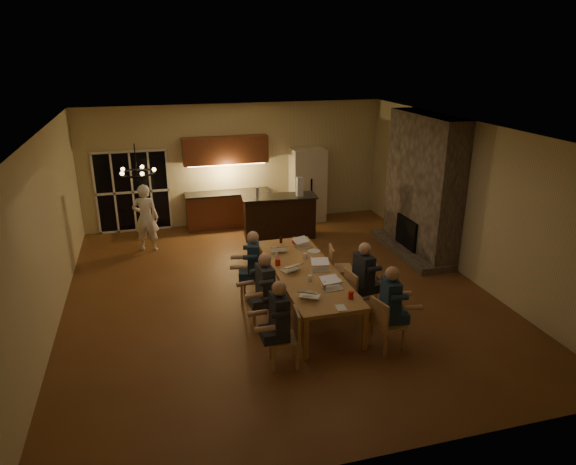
# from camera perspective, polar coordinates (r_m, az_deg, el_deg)

# --- Properties ---
(floor) EXTENTS (9.00, 9.00, 0.00)m
(floor) POSITION_cam_1_polar(r_m,az_deg,el_deg) (10.20, -1.13, -6.63)
(floor) COLOR brown
(floor) RESTS_ON ground
(back_wall) EXTENTS (8.00, 0.04, 3.20)m
(back_wall) POSITION_cam_1_polar(r_m,az_deg,el_deg) (13.87, -5.82, 7.53)
(back_wall) COLOR beige
(back_wall) RESTS_ON ground
(left_wall) EXTENTS (0.04, 9.00, 3.20)m
(left_wall) POSITION_cam_1_polar(r_m,az_deg,el_deg) (9.50, -25.41, -0.22)
(left_wall) COLOR beige
(left_wall) RESTS_ON ground
(right_wall) EXTENTS (0.04, 9.00, 3.20)m
(right_wall) POSITION_cam_1_polar(r_m,az_deg,el_deg) (11.22, 19.17, 3.53)
(right_wall) COLOR beige
(right_wall) RESTS_ON ground
(ceiling) EXTENTS (8.00, 9.00, 0.04)m
(ceiling) POSITION_cam_1_polar(r_m,az_deg,el_deg) (9.21, -1.27, 11.58)
(ceiling) COLOR white
(ceiling) RESTS_ON back_wall
(french_doors) EXTENTS (1.86, 0.08, 2.10)m
(french_doors) POSITION_cam_1_polar(r_m,az_deg,el_deg) (13.78, -16.86, 4.33)
(french_doors) COLOR black
(french_doors) RESTS_ON ground
(fireplace) EXTENTS (0.58, 2.50, 3.20)m
(fireplace) POSITION_cam_1_polar(r_m,az_deg,el_deg) (12.03, 14.76, 5.04)
(fireplace) COLOR #6D6056
(fireplace) RESTS_ON ground
(kitchenette) EXTENTS (2.24, 0.68, 2.40)m
(kitchenette) POSITION_cam_1_polar(r_m,az_deg,el_deg) (13.61, -6.78, 5.52)
(kitchenette) COLOR brown
(kitchenette) RESTS_ON ground
(refrigerator) EXTENTS (0.90, 0.68, 2.00)m
(refrigerator) POSITION_cam_1_polar(r_m,az_deg,el_deg) (14.09, 2.19, 5.31)
(refrigerator) COLOR beige
(refrigerator) RESTS_ON ground
(dining_table) EXTENTS (1.10, 3.32, 0.75)m
(dining_table) POSITION_cam_1_polar(r_m,az_deg,el_deg) (9.49, 1.94, -6.24)
(dining_table) COLOR #B57948
(dining_table) RESTS_ON ground
(bar_island) EXTENTS (1.90, 0.85, 1.08)m
(bar_island) POSITION_cam_1_polar(r_m,az_deg,el_deg) (12.88, -0.97, 1.77)
(bar_island) COLOR black
(bar_island) RESTS_ON ground
(chair_left_near) EXTENTS (0.48, 0.48, 0.89)m
(chair_left_near) POSITION_cam_1_polar(r_m,az_deg,el_deg) (7.86, -0.50, -11.65)
(chair_left_near) COLOR tan
(chair_left_near) RESTS_ON ground
(chair_left_mid) EXTENTS (0.50, 0.50, 0.89)m
(chair_left_mid) POSITION_cam_1_polar(r_m,az_deg,el_deg) (8.86, -2.68, -7.77)
(chair_left_mid) COLOR tan
(chair_left_mid) RESTS_ON ground
(chair_left_far) EXTENTS (0.56, 0.56, 0.89)m
(chair_left_far) POSITION_cam_1_polar(r_m,az_deg,el_deg) (9.75, -3.99, -5.09)
(chair_left_far) COLOR tan
(chair_left_far) RESTS_ON ground
(chair_right_near) EXTENTS (0.53, 0.53, 0.89)m
(chair_right_near) POSITION_cam_1_polar(r_m,az_deg,el_deg) (8.38, 11.07, -9.89)
(chair_right_near) COLOR tan
(chair_right_near) RESTS_ON ground
(chair_right_mid) EXTENTS (0.50, 0.50, 0.89)m
(chair_right_mid) POSITION_cam_1_polar(r_m,az_deg,el_deg) (9.24, 8.01, -6.72)
(chair_right_mid) COLOR tan
(chair_right_mid) RESTS_ON ground
(chair_right_far) EXTENTS (0.52, 0.52, 0.89)m
(chair_right_far) POSITION_cam_1_polar(r_m,az_deg,el_deg) (10.21, 5.91, -3.93)
(chair_right_far) COLOR tan
(chair_right_far) RESTS_ON ground
(person_left_near) EXTENTS (0.61, 0.61, 1.38)m
(person_left_near) POSITION_cam_1_polar(r_m,az_deg,el_deg) (7.74, -0.96, -10.07)
(person_left_near) COLOR #262A31
(person_left_near) RESTS_ON ground
(person_right_near) EXTENTS (0.67, 0.67, 1.38)m
(person_right_near) POSITION_cam_1_polar(r_m,az_deg,el_deg) (8.35, 11.24, -8.09)
(person_right_near) COLOR navy
(person_right_near) RESTS_ON ground
(person_left_mid) EXTENTS (0.66, 0.66, 1.38)m
(person_left_mid) POSITION_cam_1_polar(r_m,az_deg,el_deg) (8.68, -2.53, -6.56)
(person_left_mid) COLOR #383C42
(person_left_mid) RESTS_ON ground
(person_right_mid) EXTENTS (0.68, 0.68, 1.38)m
(person_right_mid) POSITION_cam_1_polar(r_m,az_deg,el_deg) (9.21, 8.36, -5.14)
(person_right_mid) COLOR #262A31
(person_right_mid) RESTS_ON ground
(person_left_far) EXTENTS (0.70, 0.70, 1.38)m
(person_left_far) POSITION_cam_1_polar(r_m,az_deg,el_deg) (9.66, -3.84, -3.73)
(person_left_far) COLOR navy
(person_left_far) RESTS_ON ground
(standing_person) EXTENTS (0.65, 0.50, 1.61)m
(standing_person) POSITION_cam_1_polar(r_m,az_deg,el_deg) (12.39, -15.52, 1.57)
(standing_person) COLOR white
(standing_person) RESTS_ON ground
(chandelier) EXTENTS (0.54, 0.54, 0.03)m
(chandelier) POSITION_cam_1_polar(r_m,az_deg,el_deg) (8.19, -16.44, 6.35)
(chandelier) COLOR black
(chandelier) RESTS_ON ceiling
(laptop_a) EXTENTS (0.42, 0.40, 0.23)m
(laptop_a) POSITION_cam_1_polar(r_m,az_deg,el_deg) (8.35, 2.47, -6.39)
(laptop_a) COLOR silver
(laptop_a) RESTS_ON dining_table
(laptop_b) EXTENTS (0.35, 0.32, 0.23)m
(laptop_b) POSITION_cam_1_polar(r_m,az_deg,el_deg) (8.61, 4.98, -5.57)
(laptop_b) COLOR silver
(laptop_b) RESTS_ON dining_table
(laptop_c) EXTENTS (0.41, 0.38, 0.23)m
(laptop_c) POSITION_cam_1_polar(r_m,az_deg,el_deg) (9.27, 0.19, -3.57)
(laptop_c) COLOR silver
(laptop_c) RESTS_ON dining_table
(laptop_d) EXTENTS (0.36, 0.33, 0.23)m
(laptop_d) POSITION_cam_1_polar(r_m,az_deg,el_deg) (9.29, 3.66, -3.55)
(laptop_d) COLOR silver
(laptop_d) RESTS_ON dining_table
(laptop_e) EXTENTS (0.33, 0.29, 0.23)m
(laptop_e) POSITION_cam_1_polar(r_m,az_deg,el_deg) (10.14, -1.13, -1.45)
(laptop_e) COLOR silver
(laptop_e) RESTS_ON dining_table
(laptop_f) EXTENTS (0.39, 0.36, 0.23)m
(laptop_f) POSITION_cam_1_polar(r_m,az_deg,el_deg) (10.31, 1.76, -1.08)
(laptop_f) COLOR silver
(laptop_f) RESTS_ON dining_table
(mug_front) EXTENTS (0.07, 0.07, 0.10)m
(mug_front) POSITION_cam_1_polar(r_m,az_deg,el_deg) (8.90, 2.45, -5.08)
(mug_front) COLOR white
(mug_front) RESTS_ON dining_table
(mug_mid) EXTENTS (0.08, 0.08, 0.10)m
(mug_mid) POSITION_cam_1_polar(r_m,az_deg,el_deg) (9.81, 1.96, -2.60)
(mug_mid) COLOR white
(mug_mid) RESTS_ON dining_table
(mug_back) EXTENTS (0.08, 0.08, 0.10)m
(mug_back) POSITION_cam_1_polar(r_m,az_deg,el_deg) (9.90, -1.32, -2.39)
(mug_back) COLOR white
(mug_back) RESTS_ON dining_table
(redcup_near) EXTENTS (0.09, 0.09, 0.12)m
(redcup_near) POSITION_cam_1_polar(r_m,az_deg,el_deg) (8.35, 7.00, -6.90)
(redcup_near) COLOR red
(redcup_near) RESTS_ON dining_table
(redcup_mid) EXTENTS (0.09, 0.09, 0.12)m
(redcup_mid) POSITION_cam_1_polar(r_m,az_deg,el_deg) (9.49, -1.14, -3.34)
(redcup_mid) COLOR red
(redcup_mid) RESTS_ON dining_table
(redcup_far) EXTENTS (0.10, 0.10, 0.12)m
(redcup_far) POSITION_cam_1_polar(r_m,az_deg,el_deg) (10.56, 0.72, -0.86)
(redcup_far) COLOR red
(redcup_far) RESTS_ON dining_table
(can_silver) EXTENTS (0.07, 0.07, 0.12)m
(can_silver) POSITION_cam_1_polar(r_m,az_deg,el_deg) (8.67, 4.03, -5.74)
(can_silver) COLOR #B2B2B7
(can_silver) RESTS_ON dining_table
(can_cola) EXTENTS (0.06, 0.06, 0.12)m
(can_cola) POSITION_cam_1_polar(r_m,az_deg,el_deg) (10.56, -0.79, -0.86)
(can_cola) COLOR #3F0F0C
(can_cola) RESTS_ON dining_table
(plate_near) EXTENTS (0.26, 0.26, 0.02)m
(plate_near) POSITION_cam_1_polar(r_m,az_deg,el_deg) (8.92, 5.20, -5.37)
(plate_near) COLOR white
(plate_near) RESTS_ON dining_table
(plate_left) EXTENTS (0.24, 0.24, 0.02)m
(plate_left) POSITION_cam_1_polar(r_m,az_deg,el_deg) (8.44, 2.19, -6.85)
(plate_left) COLOR white
(plate_left) RESTS_ON dining_table
(plate_far) EXTENTS (0.25, 0.25, 0.02)m
(plate_far) POSITION_cam_1_polar(r_m,az_deg,el_deg) (10.14, 2.92, -2.11)
(plate_far) COLOR white
(plate_far) RESTS_ON dining_table
(notepad) EXTENTS (0.17, 0.22, 0.01)m
(notepad) POSITION_cam_1_polar(r_m,az_deg,el_deg) (8.07, 5.89, -8.32)
(notepad) COLOR white
(notepad) RESTS_ON dining_table
(bar_bottle) EXTENTS (0.08, 0.08, 0.24)m
(bar_bottle) POSITION_cam_1_polar(r_m,az_deg,el_deg) (12.65, -3.44, 4.51)
(bar_bottle) COLOR #99999E
(bar_bottle) RESTS_ON bar_island
(bar_blender) EXTENTS (0.15, 0.15, 0.47)m
(bar_blender) POSITION_cam_1_polar(r_m,az_deg,el_deg) (12.67, 1.29, 5.12)
(bar_blender) COLOR silver
(bar_blender) RESTS_ON bar_island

